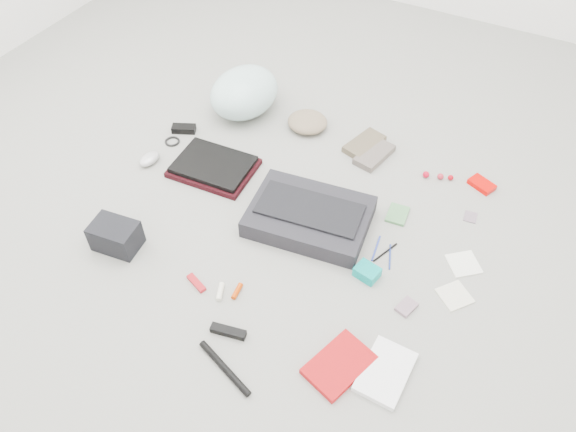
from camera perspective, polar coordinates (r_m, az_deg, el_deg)
The scene contains 33 objects.
ground_plane at distance 2.28m, azimuth -0.00°, elevation -0.85°, with size 4.00×4.00×0.00m, color gray.
messenger_bag at distance 2.26m, azimuth 2.18°, elevation -0.06°, with size 0.47×0.34×0.08m, color black.
bag_flap at distance 2.23m, azimuth 2.22°, elevation 0.73°, with size 0.41×0.19×0.01m, color black.
laptop_sleeve at distance 2.52m, azimuth -7.54°, elevation 4.85°, with size 0.35×0.26×0.02m, color black.
laptop at distance 2.51m, azimuth -7.59°, elevation 5.23°, with size 0.33×0.24×0.02m, color black.
bike_helmet at distance 2.78m, azimuth -4.47°, elevation 12.41°, with size 0.30×0.37×0.22m, color #C7F3F0.
beanie at distance 2.72m, azimuth 1.99°, elevation 9.53°, with size 0.19×0.18×0.07m, color #89755A.
mitten_left at distance 2.64m, azimuth 7.75°, elevation 7.25°, with size 0.10×0.20×0.03m, color brown.
mitten_right at distance 2.59m, azimuth 8.76°, elevation 6.17°, with size 0.10×0.20×0.03m, color #645A52.
power_brick at distance 2.75m, azimuth -10.54°, elevation 8.71°, with size 0.11×0.05×0.03m, color black.
cable_coil at distance 2.70m, azimuth -11.68°, elevation 7.43°, with size 0.07×0.07×0.01m, color black.
mouse at distance 2.61m, azimuth -13.91°, elevation 5.66°, with size 0.07×0.11×0.04m, color #B0B0B0.
camera_bag at distance 2.27m, azimuth -17.10°, elevation -1.94°, with size 0.18×0.12×0.11m, color black.
multitool at distance 2.12m, azimuth -9.29°, elevation -6.73°, with size 0.09×0.03×0.01m, color #A41219.
toiletry_tube_white at distance 2.08m, azimuth -6.90°, elevation -7.64°, with size 0.02×0.02×0.07m, color silver.
toiletry_tube_orange at distance 2.07m, azimuth -5.20°, elevation -7.61°, with size 0.02×0.02×0.07m, color #C13701.
u_lock at distance 1.98m, azimuth -6.09°, elevation -11.58°, with size 0.13×0.03×0.03m, color black.
bike_pump at distance 1.92m, azimuth -6.46°, elevation -15.09°, with size 0.02×0.02×0.25m, color black.
book_red at distance 1.92m, azimuth 5.21°, elevation -14.82°, with size 0.15×0.22×0.02m, color red.
book_white at distance 1.93m, azimuth 9.86°, elevation -15.34°, with size 0.15×0.22×0.02m, color white.
notepad at distance 2.35m, azimuth 11.06°, elevation 0.17°, with size 0.08×0.11×0.01m, color #4A814C.
pen_blue at distance 2.22m, azimuth 8.93°, elevation -3.25°, with size 0.01×0.01×0.13m, color #293A9E.
pen_black at distance 2.22m, azimuth 9.85°, elevation -3.66°, with size 0.01×0.01×0.13m, color black.
pen_navy at distance 2.21m, azimuth 10.32°, elevation -4.08°, with size 0.01×0.01×0.12m, color navy.
accordion_wallet at distance 2.12m, azimuth 8.04°, elevation -5.67°, with size 0.09×0.07×0.04m, color #019C95.
card_deck at distance 2.08m, azimuth 11.94°, elevation -9.02°, with size 0.05×0.08×0.01m, color gray.
napkin_top at distance 2.25m, azimuth 17.41°, elevation -4.67°, with size 0.11×0.11×0.01m, color white.
napkin_bottom at distance 2.15m, azimuth 16.57°, elevation -7.76°, with size 0.11×0.11×0.01m, color beige.
lollipop_a at distance 2.54m, azimuth 13.84°, elevation 4.12°, with size 0.03×0.03×0.03m, color red.
lollipop_b at distance 2.55m, azimuth 15.23°, elevation 3.90°, with size 0.03×0.03×0.03m, color #B11E2F.
lollipop_c at distance 2.56m, azimuth 16.19°, elevation 3.77°, with size 0.02×0.02×0.02m, color #B7020F.
altoids_tin at distance 2.57m, azimuth 19.08°, elevation 3.05°, with size 0.11×0.07×0.02m, color #D80602.
stamp_sheet at distance 2.43m, azimuth 18.04°, elevation -0.09°, with size 0.05×0.06×0.00m, color gray.
Camera 1 is at (0.71, -1.34, 1.71)m, focal length 35.00 mm.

